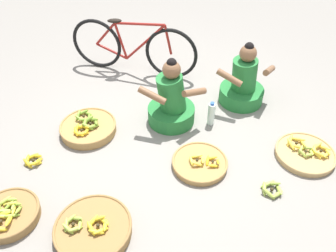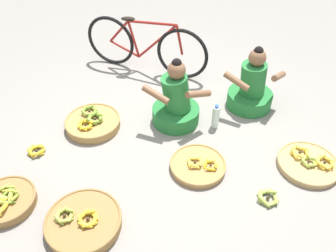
# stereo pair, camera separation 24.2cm
# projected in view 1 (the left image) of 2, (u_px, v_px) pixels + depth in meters

# --- Properties ---
(ground_plane) EXTENTS (10.00, 10.00, 0.00)m
(ground_plane) POSITION_uv_depth(u_px,v_px,m) (168.00, 138.00, 3.60)
(ground_plane) COLOR gray
(vendor_woman_front) EXTENTS (0.73, 0.52, 0.79)m
(vendor_woman_front) POSITION_uv_depth(u_px,v_px,m) (171.00, 103.00, 3.66)
(vendor_woman_front) COLOR #237233
(vendor_woman_front) RESTS_ON ground
(vendor_woman_behind) EXTENTS (0.73, 0.54, 0.77)m
(vendor_woman_behind) POSITION_uv_depth(u_px,v_px,m) (243.00, 84.00, 3.94)
(vendor_woman_behind) COLOR #237233
(vendor_woman_behind) RESTS_ON ground
(bicycle_leaning) EXTENTS (1.65, 0.51, 0.73)m
(bicycle_leaning) POSITION_uv_depth(u_px,v_px,m) (133.00, 48.00, 4.37)
(bicycle_leaning) COLOR black
(bicycle_leaning) RESTS_ON ground
(banana_basket_mid_right) EXTENTS (0.63, 0.63, 0.16)m
(banana_basket_mid_right) POSITION_uv_depth(u_px,v_px,m) (93.00, 229.00, 2.72)
(banana_basket_mid_right) COLOR olive
(banana_basket_mid_right) RESTS_ON ground
(banana_basket_mid_left) EXTENTS (0.51, 0.51, 0.16)m
(banana_basket_mid_left) POSITION_uv_depth(u_px,v_px,m) (9.00, 214.00, 2.82)
(banana_basket_mid_left) COLOR olive
(banana_basket_mid_left) RESTS_ON ground
(banana_basket_front_right) EXTENTS (0.55, 0.55, 0.13)m
(banana_basket_front_right) POSITION_uv_depth(u_px,v_px,m) (200.00, 163.00, 3.28)
(banana_basket_front_right) COLOR #A87F47
(banana_basket_front_right) RESTS_ON ground
(banana_basket_near_vendor) EXTENTS (0.60, 0.60, 0.17)m
(banana_basket_near_vendor) POSITION_uv_depth(u_px,v_px,m) (88.00, 127.00, 3.64)
(banana_basket_near_vendor) COLOR #A87F47
(banana_basket_near_vendor) RESTS_ON ground
(banana_basket_back_right) EXTENTS (0.59, 0.59, 0.13)m
(banana_basket_back_right) POSITION_uv_depth(u_px,v_px,m) (305.00, 153.00, 3.38)
(banana_basket_back_right) COLOR tan
(banana_basket_back_right) RESTS_ON ground
(loose_bananas_front_left) EXTENTS (0.20, 0.20, 0.09)m
(loose_bananas_front_left) POSITION_uv_depth(u_px,v_px,m) (33.00, 160.00, 3.32)
(loose_bananas_front_left) COLOR gold
(loose_bananas_front_left) RESTS_ON ground
(loose_bananas_near_bicycle) EXTENTS (0.22, 0.22, 0.09)m
(loose_bananas_near_bicycle) POSITION_uv_depth(u_px,v_px,m) (272.00, 189.00, 3.05)
(loose_bananas_near_bicycle) COLOR #9EB747
(loose_bananas_near_bicycle) RESTS_ON ground
(water_bottle) EXTENTS (0.08, 0.08, 0.29)m
(water_bottle) POSITION_uv_depth(u_px,v_px,m) (211.00, 114.00, 3.70)
(water_bottle) COLOR silver
(water_bottle) RESTS_ON ground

